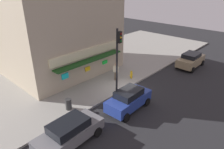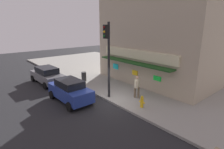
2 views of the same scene
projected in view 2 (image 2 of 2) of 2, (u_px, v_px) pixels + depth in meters
The scene contains 9 objects.
ground_plane at pixel (109, 102), 13.23m from camera, with size 63.11×63.11×0.00m, color #232326.
sidewalk at pixel (162, 83), 17.32m from camera, with size 42.08×13.30×0.16m, color gray.
corner_building at pixel (166, 39), 17.86m from camera, with size 10.85×9.36×8.05m.
traffic_light at pixel (108, 51), 12.88m from camera, with size 0.32×0.58×5.63m.
fire_hydrant at pixel (142, 102), 12.01m from camera, with size 0.46×0.22×0.83m.
trash_can at pixel (84, 76), 17.78m from camera, with size 0.48×0.48×0.87m, color #2D2D2D.
pedestrian at pixel (137, 86), 13.44m from camera, with size 0.48×0.57×1.74m.
parked_car_blue at pixel (70, 90), 13.22m from camera, with size 4.04×2.01×1.69m.
parked_car_grey at pixel (47, 75), 17.43m from camera, with size 4.48×2.19×1.61m.
Camera 2 is at (9.47, -7.66, 5.58)m, focal length 28.54 mm.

